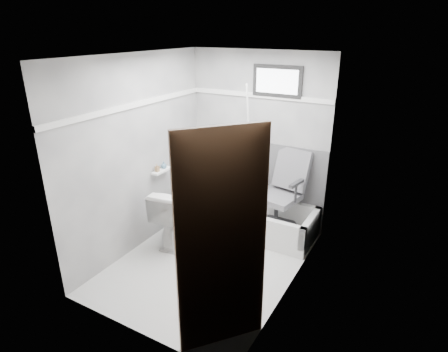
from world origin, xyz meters
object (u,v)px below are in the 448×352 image
Objects in this scene: toilet at (177,215)px; soap_bottle_a at (157,168)px; door at (231,273)px; soap_bottle_b at (164,165)px; bathtub at (259,219)px; office_chair at (277,192)px.

soap_bottle_a is (-0.32, 0.05, 0.58)m from toilet.
door is (1.60, -1.48, 0.62)m from toilet.
soap_bottle_b is (-0.32, 0.19, 0.57)m from toilet.
door reaches higher than soap_bottle_a.
office_chair is at bearing 10.91° from bathtub.
door is at bearing 128.66° from toilet.
office_chair is 1.60m from soap_bottle_a.
door reaches higher than office_chair.
toilet is 0.69m from soap_bottle_b.
door reaches higher than bathtub.
office_chair is 9.98× the size of soap_bottle_a.
office_chair reaches higher than soap_bottle_b.
bathtub is at bearing 30.06° from soap_bottle_a.
door is (0.75, -2.21, 0.79)m from bathtub.
soap_bottle_b is (-1.39, -0.58, 0.31)m from office_chair.
soap_bottle_a is (-1.92, 1.53, -0.03)m from door.
soap_bottle_a is at bearing -142.18° from office_chair.
toilet is (-0.85, -0.73, 0.17)m from bathtub.
toilet is 0.39× the size of door.
office_chair is 0.53× the size of door.
soap_bottle_b is at bearing -146.91° from office_chair.
toilet is at bearing 137.26° from door.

